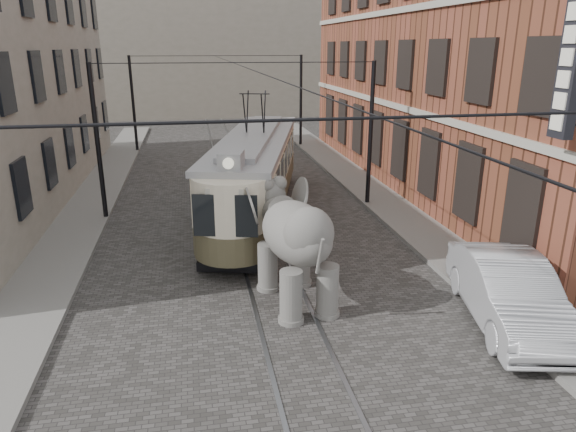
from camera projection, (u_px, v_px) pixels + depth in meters
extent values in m
plane|color=#4A4644|center=(269.00, 270.00, 15.93)|extent=(120.00, 120.00, 0.00)
cube|color=slate|center=(450.00, 254.00, 16.95)|extent=(2.00, 60.00, 0.15)
cube|color=slate|center=(43.00, 285.00, 14.78)|extent=(2.00, 60.00, 0.15)
cube|color=brown|center=(470.00, 58.00, 24.37)|extent=(8.00, 26.00, 12.00)
cube|color=gray|center=(208.00, 41.00, 51.09)|extent=(28.00, 10.00, 14.00)
imported|color=#A4A5A9|center=(509.00, 292.00, 12.72)|extent=(2.80, 5.29, 1.66)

